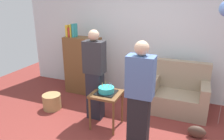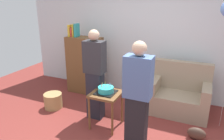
% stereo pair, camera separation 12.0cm
% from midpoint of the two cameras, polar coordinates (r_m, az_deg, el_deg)
% --- Properties ---
extents(wall_back, '(6.00, 0.10, 2.70)m').
position_cam_midpoint_polar(wall_back, '(4.80, 10.39, 8.98)').
color(wall_back, silver).
rests_on(wall_back, ground_plane).
extents(couch, '(1.10, 0.70, 0.96)m').
position_cam_midpoint_polar(couch, '(4.40, 18.00, -6.36)').
color(couch, gray).
rests_on(couch, ground_plane).
extents(bookshelf, '(0.80, 0.36, 1.59)m').
position_cam_midpoint_polar(bookshelf, '(4.98, -6.54, 1.42)').
color(bookshelf, brown).
rests_on(bookshelf, ground_plane).
extents(side_table, '(0.48, 0.48, 0.63)m').
position_cam_midpoint_polar(side_table, '(3.64, -0.67, -7.46)').
color(side_table, brown).
rests_on(side_table, ground_plane).
extents(birthday_cake, '(0.32, 0.32, 0.17)m').
position_cam_midpoint_polar(birthday_cake, '(3.58, -0.68, -5.33)').
color(birthday_cake, black).
rests_on(birthday_cake, side_table).
extents(person_blowing_candles, '(0.36, 0.22, 1.63)m').
position_cam_midpoint_polar(person_blowing_candles, '(3.81, -3.63, -1.33)').
color(person_blowing_candles, '#23232D').
rests_on(person_blowing_candles, ground_plane).
extents(person_holding_cake, '(0.36, 0.22, 1.63)m').
position_cam_midpoint_polar(person_holding_cake, '(2.93, 7.87, -7.87)').
color(person_holding_cake, black).
rests_on(person_holding_cake, ground_plane).
extents(wicker_basket, '(0.36, 0.36, 0.30)m').
position_cam_midpoint_polar(wicker_basket, '(4.54, -14.55, -7.86)').
color(wicker_basket, '#A88451').
rests_on(wicker_basket, ground_plane).
extents(handbag, '(0.28, 0.14, 0.20)m').
position_cam_midpoint_polar(handbag, '(3.80, 22.28, -15.27)').
color(handbag, '#473328').
rests_on(handbag, ground_plane).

